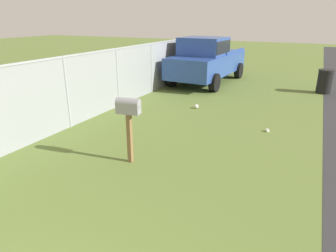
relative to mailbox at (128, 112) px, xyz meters
name	(u,v)px	position (x,y,z in m)	size (l,w,h in m)	color
mailbox	(128,112)	(0.00, 0.00, 0.00)	(0.27, 0.51, 1.40)	brown
pickup_truck	(207,59)	(8.51, 1.31, -0.01)	(5.25, 2.47, 2.09)	#284793
trash_bin	(325,81)	(8.66, -3.67, -0.64)	(0.59, 0.59, 0.96)	black
fence_section	(117,76)	(3.43, 2.69, -0.06)	(14.13, 0.07, 1.97)	#9EA3A8
litter_cup_midfield_b	(267,130)	(3.13, -2.34, -1.08)	(0.08, 0.08, 0.10)	white
litter_bag_far_scatter	(196,106)	(4.35, 0.18, -1.05)	(0.14, 0.14, 0.14)	silver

